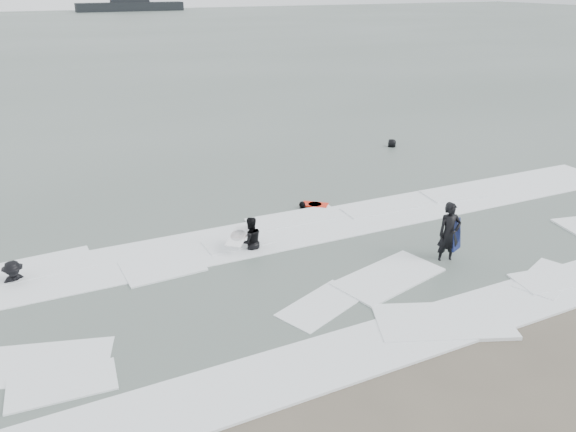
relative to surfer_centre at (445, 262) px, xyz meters
name	(u,v)px	position (x,y,z in m)	size (l,w,h in m)	color
ground	(374,330)	(-3.92, -2.11, 0.00)	(320.00, 320.00, 0.00)	brown
sea	(67,38)	(-3.92, 77.89, 0.06)	(320.00, 320.00, 0.00)	#47544C
surfer_centre	(445,262)	(0.00, 0.00, 0.00)	(0.71, 0.46, 1.93)	black
surfer_wading	(251,249)	(-5.04, 3.29, 0.00)	(0.80, 0.62, 1.65)	black
surfer_breaker	(15,284)	(-11.83, 4.06, 0.00)	(1.01, 0.58, 1.56)	black
surfer_right_near	(303,209)	(-2.06, 5.59, 0.00)	(0.86, 0.36, 1.47)	black
surfer_right_far	(392,148)	(5.69, 11.05, 0.00)	(0.78, 0.51, 1.60)	black
surf_foam	(306,264)	(-3.92, 1.59, 0.04)	(30.03, 9.06, 0.09)	white
bodyboards	(332,224)	(-2.27, 2.98, 0.50)	(6.47, 6.25, 1.25)	#0F1646
vessel_horizon	(130,6)	(17.98, 147.24, 1.38)	(27.17, 4.85, 3.69)	black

